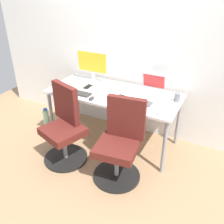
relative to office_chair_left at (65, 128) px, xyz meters
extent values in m
plane|color=#9E7A56|center=(0.38, 0.58, -0.42)|extent=(5.28, 5.28, 0.00)
cube|color=white|center=(0.38, 1.03, 0.88)|extent=(4.40, 0.04, 2.60)
cube|color=silver|center=(0.38, 0.58, 0.29)|extent=(1.69, 0.74, 0.03)
cylinder|color=gray|center=(-0.42, 0.26, -0.07)|extent=(0.04, 0.04, 0.70)
cylinder|color=gray|center=(1.17, 0.26, -0.07)|extent=(0.04, 0.04, 0.70)
cylinder|color=gray|center=(-0.42, 0.90, -0.07)|extent=(0.04, 0.04, 0.70)
cylinder|color=gray|center=(1.17, 0.90, -0.07)|extent=(0.04, 0.04, 0.70)
cylinder|color=black|center=(0.02, -0.06, -0.41)|extent=(0.54, 0.54, 0.03)
cylinder|color=gray|center=(0.02, -0.06, -0.22)|extent=(0.05, 0.05, 0.34)
cube|color=#591E19|center=(0.02, -0.06, -0.01)|extent=(0.56, 0.56, 0.09)
cube|color=#591E19|center=(-0.04, 0.12, 0.28)|extent=(0.42, 0.20, 0.48)
cylinder|color=black|center=(0.73, -0.06, -0.41)|extent=(0.54, 0.54, 0.03)
cylinder|color=gray|center=(0.73, -0.06, -0.22)|extent=(0.05, 0.05, 0.34)
cube|color=#591E19|center=(0.73, -0.06, -0.01)|extent=(0.49, 0.49, 0.09)
cube|color=#591E19|center=(0.75, 0.12, 0.28)|extent=(0.43, 0.12, 0.48)
cylinder|color=#A5D8B2|center=(-0.69, 0.44, -0.28)|extent=(0.09, 0.09, 0.28)
cylinder|color=#2D59B2|center=(-0.69, 0.44, -0.13)|extent=(0.06, 0.06, 0.03)
cylinder|color=silver|center=(-0.06, 0.81, 0.31)|extent=(0.18, 0.18, 0.01)
cylinder|color=silver|center=(-0.06, 0.81, 0.37)|extent=(0.04, 0.04, 0.11)
cube|color=silver|center=(-0.06, 0.81, 0.58)|extent=(0.48, 0.03, 0.31)
cube|color=yellow|center=(-0.06, 0.79, 0.58)|extent=(0.43, 0.00, 0.26)
cube|color=silver|center=(0.79, 0.76, 0.32)|extent=(0.31, 0.22, 0.02)
cube|color=silver|center=(0.79, 0.89, 0.43)|extent=(0.31, 0.06, 0.21)
cube|color=red|center=(0.79, 0.89, 0.43)|extent=(0.28, 0.05, 0.17)
cube|color=#2D2D2D|center=(-0.02, 0.35, 0.32)|extent=(0.34, 0.12, 0.02)
cube|color=#515156|center=(0.75, 0.46, 0.32)|extent=(0.34, 0.12, 0.02)
ellipsoid|color=#2D2D2D|center=(0.23, 0.28, 0.32)|extent=(0.06, 0.10, 0.03)
ellipsoid|color=silver|center=(1.06, 0.31, 0.32)|extent=(0.06, 0.10, 0.03)
cylinder|color=yellow|center=(-0.28, 0.35, 0.35)|extent=(0.08, 0.08, 0.09)
cylinder|color=slate|center=(1.15, 0.70, 0.36)|extent=(0.07, 0.07, 0.10)
cube|color=black|center=(0.50, 0.48, 0.31)|extent=(0.07, 0.14, 0.01)
cube|color=black|center=(-0.01, 0.59, 0.31)|extent=(0.07, 0.14, 0.01)
cube|color=white|center=(0.28, 0.51, 0.31)|extent=(0.21, 0.30, 0.01)
camera|label=1|loc=(1.67, -2.04, 1.65)|focal=40.48mm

